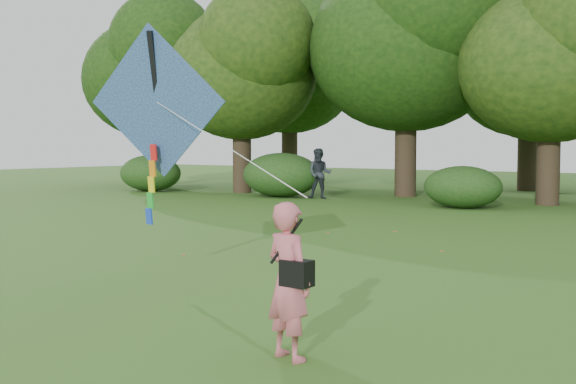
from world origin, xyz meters
The scene contains 7 objects.
ground centered at (0.00, 0.00, 0.00)m, with size 100.00×100.00×0.00m, color #265114.
man_kite_flyer centered at (0.98, -0.23, 0.79)m, with size 0.58×0.38×1.59m, color #D46370.
bystander_left centered at (-10.19, 17.86, 0.99)m, with size 0.96×0.75×1.98m, color #2B3039.
crossbody_bag centered at (1.10, -0.26, 0.90)m, with size 0.43×0.20×0.67m.
flying_kite centered at (-3.25, 2.16, 2.78)m, with size 5.69×2.82×3.17m.
shrub_band centered at (-0.72, 17.60, 0.86)m, with size 39.15×3.22×1.88m.
fallen_leaves centered at (0.47, 6.26, 0.01)m, with size 11.28×13.08×0.01m.
Camera 1 is at (5.06, -6.06, 2.16)m, focal length 45.00 mm.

